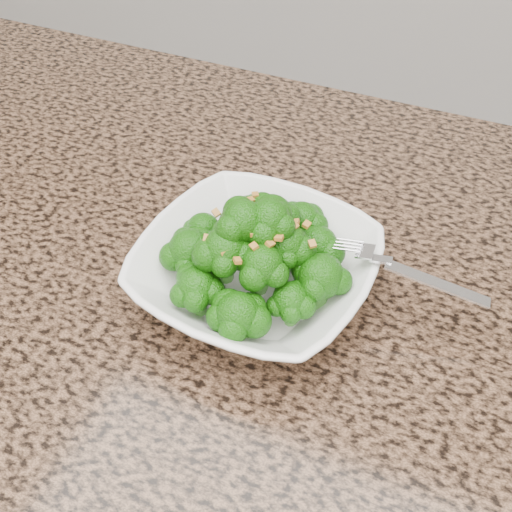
% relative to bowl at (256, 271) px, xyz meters
% --- Properties ---
extents(granite_counter, '(1.64, 1.04, 0.03)m').
position_rel_bowl_xyz_m(granite_counter, '(-0.07, -0.11, -0.04)').
color(granite_counter, brown).
rests_on(granite_counter, cabinet).
extents(bowl, '(0.25, 0.25, 0.06)m').
position_rel_bowl_xyz_m(bowl, '(0.00, 0.00, 0.00)').
color(bowl, white).
rests_on(bowl, granite_counter).
extents(broccoli_pile, '(0.20, 0.20, 0.08)m').
position_rel_bowl_xyz_m(broccoli_pile, '(0.00, 0.00, 0.07)').
color(broccoli_pile, '#1A610B').
rests_on(broccoli_pile, bowl).
extents(garlic_topping, '(0.12, 0.12, 0.01)m').
position_rel_bowl_xyz_m(garlic_topping, '(0.00, 0.00, 0.11)').
color(garlic_topping, '#B67B2C').
rests_on(garlic_topping, broccoli_pile).
extents(fork, '(0.17, 0.04, 0.01)m').
position_rel_bowl_xyz_m(fork, '(0.12, 0.03, 0.03)').
color(fork, silver).
rests_on(fork, bowl).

